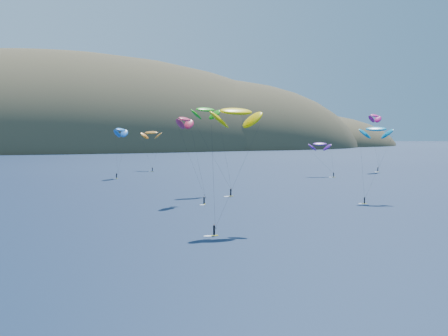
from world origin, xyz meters
TOP-DOWN VIEW (x-y plane):
  - ground at (0.00, 0.00)m, footprint 2800.00×2800.00m
  - island at (39.40, 562.36)m, footprint 730.00×300.00m
  - kitesurfer_2 at (-2.71, 50.79)m, footprint 12.28×8.96m
  - kitesurfer_3 at (13.72, 111.01)m, footprint 9.64×13.41m
  - kitesurfer_4 at (4.56, 176.96)m, footprint 8.97×10.03m
  - kitesurfer_5 at (46.66, 78.04)m, footprint 11.07×8.33m
  - kitesurfer_6 at (76.94, 156.03)m, footprint 9.17×10.87m
  - kitesurfer_8 at (113.10, 171.76)m, footprint 10.56×9.33m
  - kitesurfer_9 at (1.44, 92.25)m, footprint 7.90×10.56m
  - kitesurfer_11 at (26.86, 216.01)m, footprint 10.06×15.94m

SIDE VIEW (x-z plane):
  - island at x=39.40m, z-range -115.74..94.26m
  - ground at x=0.00m, z-range 0.00..0.00m
  - kitesurfer_6 at x=76.94m, z-range 4.98..19.66m
  - kitesurfer_11 at x=26.86m, z-range 6.94..26.11m
  - kitesurfer_4 at x=4.56m, z-range 7.58..27.97m
  - kitesurfer_5 at x=46.66m, z-range 7.83..27.93m
  - kitesurfer_9 at x=1.44m, z-range 8.98..31.45m
  - kitesurfer_2 at x=-2.71m, z-range 9.08..32.72m
  - kitesurfer_3 at x=13.72m, z-range 10.34..36.15m
  - kitesurfer_8 at x=113.10m, z-range 10.50..36.98m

